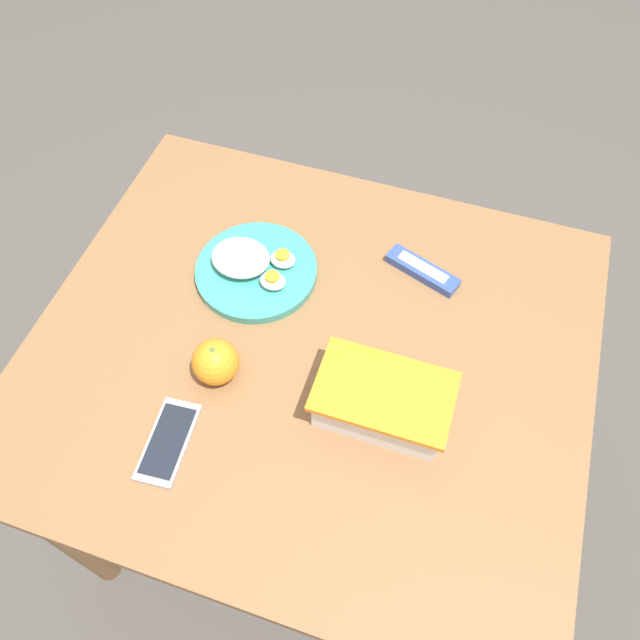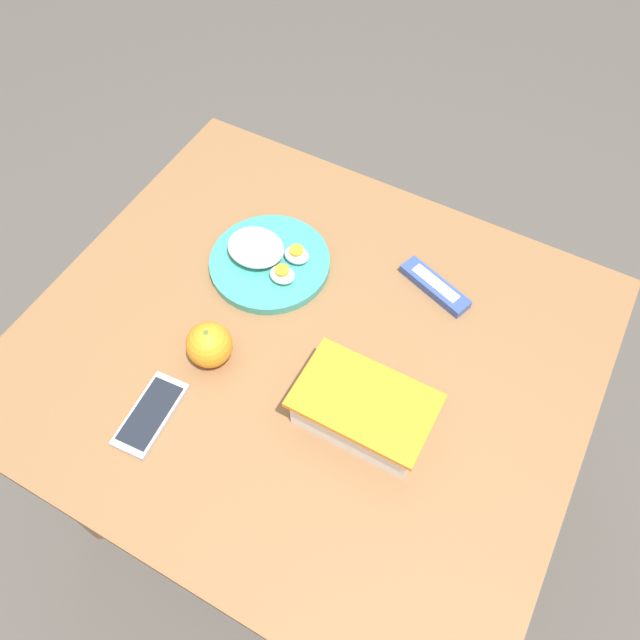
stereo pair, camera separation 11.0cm
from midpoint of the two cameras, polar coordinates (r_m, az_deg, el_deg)
The scene contains 7 objects.
ground_plane at distance 1.79m, azimuth 0.98°, elevation -14.91°, with size 10.00×10.00×0.00m, color #4C4742.
table at distance 1.21m, azimuth 1.41°, elevation -5.48°, with size 0.98×0.86×0.75m.
food_container at distance 1.01m, azimuth 7.13°, elevation -8.52°, with size 0.22×0.14×0.08m.
orange_fruit at distance 1.06m, azimuth -7.22°, elevation -2.49°, with size 0.08×0.08×0.08m.
rice_plate at distance 1.19m, azimuth -2.23°, elevation 5.45°, with size 0.23×0.23×0.06m.
candy_bar at distance 1.19m, azimuth 13.06°, elevation 2.83°, with size 0.15×0.09×0.02m.
cell_phone at distance 1.06m, azimuth -12.38°, elevation -8.67°, with size 0.07×0.15×0.01m.
Camera 2 is at (-0.29, 0.48, 1.70)m, focal length 35.00 mm.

